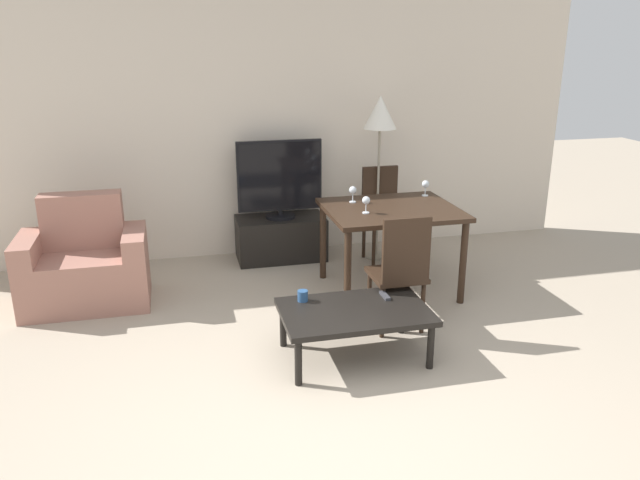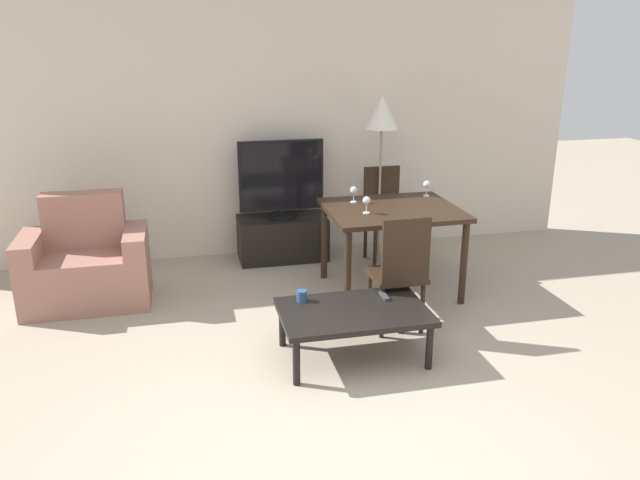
{
  "view_description": "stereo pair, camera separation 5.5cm",
  "coord_description": "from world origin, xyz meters",
  "px_view_note": "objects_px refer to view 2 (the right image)",
  "views": [
    {
      "loc": [
        -0.78,
        -2.89,
        2.22
      ],
      "look_at": [
        0.33,
        1.68,
        0.65
      ],
      "focal_mm": 35.0,
      "sensor_mm": 36.0,
      "label": 1
    },
    {
      "loc": [
        -0.72,
        -2.91,
        2.22
      ],
      "look_at": [
        0.33,
        1.68,
        0.65
      ],
      "focal_mm": 35.0,
      "sensor_mm": 36.0,
      "label": 2
    }
  ],
  "objects_px": {
    "coffee_table": "(354,315)",
    "tv": "(281,179)",
    "tv_stand": "(282,238)",
    "dining_chair_far": "(384,210)",
    "cup_white_near": "(302,296)",
    "wine_glass_left": "(367,202)",
    "wine_glass_right": "(354,191)",
    "floor_lamp": "(382,120)",
    "dining_table": "(392,218)",
    "armchair": "(86,266)",
    "wine_glass_center": "(427,185)",
    "dining_chair_near": "(400,269)",
    "remote_primary": "(384,296)"
  },
  "relations": [
    {
      "from": "wine_glass_left",
      "to": "floor_lamp",
      "type": "bearing_deg",
      "value": 65.77
    },
    {
      "from": "dining_chair_near",
      "to": "dining_table",
      "type": "bearing_deg",
      "value": 75.91
    },
    {
      "from": "tv_stand",
      "to": "wine_glass_left",
      "type": "xyz_separation_m",
      "value": [
        0.53,
        -1.16,
        0.65
      ]
    },
    {
      "from": "tv",
      "to": "dining_table",
      "type": "bearing_deg",
      "value": -52.3
    },
    {
      "from": "tv",
      "to": "coffee_table",
      "type": "distance_m",
      "value": 2.21
    },
    {
      "from": "armchair",
      "to": "wine_glass_right",
      "type": "relative_size",
      "value": 7.05
    },
    {
      "from": "dining_table",
      "to": "dining_chair_near",
      "type": "height_order",
      "value": "dining_chair_near"
    },
    {
      "from": "remote_primary",
      "to": "wine_glass_right",
      "type": "distance_m",
      "value": 1.31
    },
    {
      "from": "armchair",
      "to": "dining_chair_near",
      "type": "relative_size",
      "value": 1.09
    },
    {
      "from": "dining_chair_far",
      "to": "remote_primary",
      "type": "distance_m",
      "value": 1.85
    },
    {
      "from": "wine_glass_left",
      "to": "wine_glass_center",
      "type": "relative_size",
      "value": 1.0
    },
    {
      "from": "cup_white_near",
      "to": "floor_lamp",
      "type": "bearing_deg",
      "value": 56.52
    },
    {
      "from": "dining_table",
      "to": "cup_white_near",
      "type": "xyz_separation_m",
      "value": [
        -0.98,
        -0.89,
        -0.26
      ]
    },
    {
      "from": "floor_lamp",
      "to": "wine_glass_center",
      "type": "distance_m",
      "value": 0.81
    },
    {
      "from": "tv",
      "to": "dining_table",
      "type": "distance_m",
      "value": 1.32
    },
    {
      "from": "dining_chair_near",
      "to": "dining_chair_far",
      "type": "bearing_deg",
      "value": 75.91
    },
    {
      "from": "armchair",
      "to": "dining_table",
      "type": "distance_m",
      "value": 2.65
    },
    {
      "from": "cup_white_near",
      "to": "wine_glass_center",
      "type": "relative_size",
      "value": 0.55
    },
    {
      "from": "armchair",
      "to": "cup_white_near",
      "type": "bearing_deg",
      "value": -36.65
    },
    {
      "from": "dining_chair_far",
      "to": "tv_stand",
      "type": "bearing_deg",
      "value": 166.18
    },
    {
      "from": "tv_stand",
      "to": "cup_white_near",
      "type": "height_order",
      "value": "cup_white_near"
    },
    {
      "from": "wine_glass_center",
      "to": "wine_glass_left",
      "type": "bearing_deg",
      "value": -148.79
    },
    {
      "from": "dining_table",
      "to": "coffee_table",
      "type": "bearing_deg",
      "value": -120.48
    },
    {
      "from": "remote_primary",
      "to": "dining_chair_near",
      "type": "bearing_deg",
      "value": 42.42
    },
    {
      "from": "dining_table",
      "to": "cup_white_near",
      "type": "relative_size",
      "value": 14.2
    },
    {
      "from": "tv",
      "to": "remote_primary",
      "type": "relative_size",
      "value": 5.64
    },
    {
      "from": "wine_glass_center",
      "to": "tv_stand",
      "type": "bearing_deg",
      "value": 149.9
    },
    {
      "from": "wine_glass_center",
      "to": "floor_lamp",
      "type": "bearing_deg",
      "value": 117.79
    },
    {
      "from": "coffee_table",
      "to": "tv",
      "type": "bearing_deg",
      "value": 93.9
    },
    {
      "from": "tv_stand",
      "to": "dining_chair_far",
      "type": "distance_m",
      "value": 1.07
    },
    {
      "from": "tv",
      "to": "floor_lamp",
      "type": "distance_m",
      "value": 1.14
    },
    {
      "from": "tv",
      "to": "remote_primary",
      "type": "bearing_deg",
      "value": -78.01
    },
    {
      "from": "coffee_table",
      "to": "dining_chair_near",
      "type": "xyz_separation_m",
      "value": [
        0.45,
        0.32,
        0.19
      ]
    },
    {
      "from": "armchair",
      "to": "wine_glass_right",
      "type": "height_order",
      "value": "armchair"
    },
    {
      "from": "wine_glass_left",
      "to": "wine_glass_right",
      "type": "bearing_deg",
      "value": 91.2
    },
    {
      "from": "dining_chair_near",
      "to": "cup_white_near",
      "type": "distance_m",
      "value": 0.79
    },
    {
      "from": "coffee_table",
      "to": "dining_chair_far",
      "type": "xyz_separation_m",
      "value": [
        0.85,
        1.9,
        0.19
      ]
    },
    {
      "from": "armchair",
      "to": "remote_primary",
      "type": "bearing_deg",
      "value": -29.88
    },
    {
      "from": "floor_lamp",
      "to": "cup_white_near",
      "type": "distance_m",
      "value": 2.3
    },
    {
      "from": "coffee_table",
      "to": "cup_white_near",
      "type": "bearing_deg",
      "value": 145.35
    },
    {
      "from": "floor_lamp",
      "to": "wine_glass_right",
      "type": "bearing_deg",
      "value": -126.47
    },
    {
      "from": "dining_table",
      "to": "tv",
      "type": "bearing_deg",
      "value": 127.7
    },
    {
      "from": "tv",
      "to": "cup_white_near",
      "type": "height_order",
      "value": "tv"
    },
    {
      "from": "tv",
      "to": "dining_table",
      "type": "height_order",
      "value": "tv"
    },
    {
      "from": "coffee_table",
      "to": "wine_glass_right",
      "type": "bearing_deg",
      "value": 74.48
    },
    {
      "from": "tv_stand",
      "to": "tv",
      "type": "bearing_deg",
      "value": -90.0
    },
    {
      "from": "coffee_table",
      "to": "wine_glass_left",
      "type": "height_order",
      "value": "wine_glass_left"
    },
    {
      "from": "dining_table",
      "to": "remote_primary",
      "type": "relative_size",
      "value": 7.57
    },
    {
      "from": "tv",
      "to": "dining_table",
      "type": "relative_size",
      "value": 0.74
    },
    {
      "from": "tv",
      "to": "dining_chair_far",
      "type": "distance_m",
      "value": 1.07
    }
  ]
}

